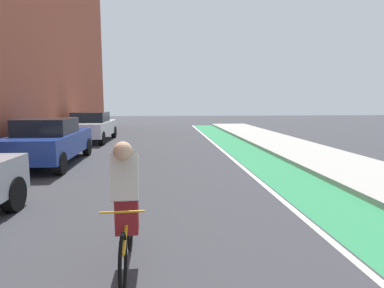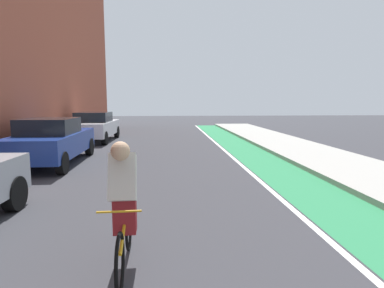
# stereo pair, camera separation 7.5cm
# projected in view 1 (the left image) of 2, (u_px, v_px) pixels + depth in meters

# --- Properties ---
(ground_plane) EXTENTS (78.95, 78.95, 0.00)m
(ground_plane) POSITION_uv_depth(u_px,v_px,m) (152.00, 184.00, 8.01)
(ground_plane) COLOR #38383D
(bike_lane_paint) EXTENTS (1.60, 35.89, 0.00)m
(bike_lane_paint) POSITION_uv_depth(u_px,v_px,m) (269.00, 166.00, 10.31)
(bike_lane_paint) COLOR #2D8451
(bike_lane_paint) RESTS_ON ground
(lane_divider_stripe) EXTENTS (0.12, 35.89, 0.00)m
(lane_divider_stripe) POSITION_uv_depth(u_px,v_px,m) (242.00, 166.00, 10.23)
(lane_divider_stripe) COLOR white
(lane_divider_stripe) RESTS_ON ground
(sidewalk_right) EXTENTS (2.92, 35.89, 0.14)m
(sidewalk_right) POSITION_uv_depth(u_px,v_px,m) (336.00, 163.00, 10.49)
(sidewalk_right) COLOR #A8A59E
(sidewalk_right) RESTS_ON ground
(parked_sedan_blue) EXTENTS (1.86, 4.46, 1.53)m
(parked_sedan_blue) POSITION_uv_depth(u_px,v_px,m) (50.00, 141.00, 10.47)
(parked_sedan_blue) COLOR navy
(parked_sedan_blue) RESTS_ON ground
(parked_sedan_white) EXTENTS (1.94, 4.39, 1.53)m
(parked_sedan_white) POSITION_uv_depth(u_px,v_px,m) (92.00, 126.00, 16.64)
(parked_sedan_white) COLOR silver
(parked_sedan_white) RESTS_ON ground
(cyclist_mid) EXTENTS (0.48, 1.72, 1.62)m
(cyclist_mid) POSITION_uv_depth(u_px,v_px,m) (126.00, 202.00, 3.88)
(cyclist_mid) COLOR black
(cyclist_mid) RESTS_ON ground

